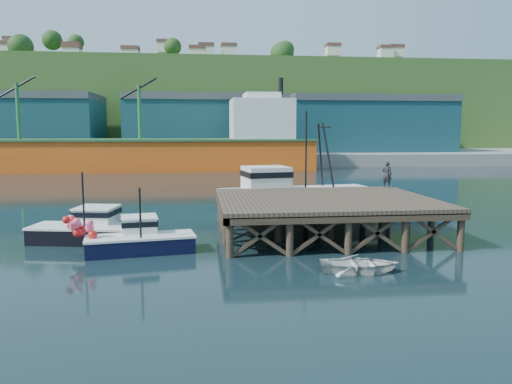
{
  "coord_description": "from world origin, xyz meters",
  "views": [
    {
      "loc": [
        -1.63,
        -27.45,
        5.93
      ],
      "look_at": [
        1.83,
        2.0,
        2.25
      ],
      "focal_mm": 35.0,
      "sensor_mm": 36.0,
      "label": 1
    }
  ],
  "objects": [
    {
      "name": "dockworker",
      "position": [
        10.9,
        4.4,
        3.01
      ],
      "size": [
        0.76,
        0.64,
        1.76
      ],
      "primitive_type": "imported",
      "rotation": [
        0.0,
        0.0,
        2.73
      ],
      "color": "black",
      "rests_on": "wharf"
    },
    {
      "name": "cargo_ship",
      "position": [
        -8.46,
        48.0,
        3.31
      ],
      "size": [
        55.5,
        10.0,
        13.75
      ],
      "color": "#F05B16",
      "rests_on": "ground"
    },
    {
      "name": "wharf",
      "position": [
        5.5,
        -0.19,
        1.94
      ],
      "size": [
        12.0,
        10.0,
        2.62
      ],
      "color": "brown",
      "rests_on": "ground"
    },
    {
      "name": "dinghy",
      "position": [
        5.05,
        -7.72,
        0.34
      ],
      "size": [
        3.61,
        2.8,
        0.69
      ],
      "primitive_type": "imported",
      "rotation": [
        0.0,
        0.0,
        1.44
      ],
      "color": "silver",
      "rests_on": "ground"
    },
    {
      "name": "warehouse_left",
      "position": [
        -35.0,
        65.0,
        6.5
      ],
      "size": [
        32.0,
        16.0,
        9.0
      ],
      "primitive_type": "cube",
      "color": "#194C53",
      "rests_on": "far_quay"
    },
    {
      "name": "far_quay",
      "position": [
        0.0,
        70.0,
        1.0
      ],
      "size": [
        160.0,
        40.0,
        2.0
      ],
      "primitive_type": "cube",
      "color": "gray",
      "rests_on": "ground"
    },
    {
      "name": "warehouse_right",
      "position": [
        30.0,
        65.0,
        6.5
      ],
      "size": [
        30.0,
        16.0,
        9.0
      ],
      "primitive_type": "cube",
      "color": "#194C53",
      "rests_on": "far_quay"
    },
    {
      "name": "boat_black",
      "position": [
        -7.34,
        -0.31,
        0.7
      ],
      "size": [
        6.46,
        5.37,
        3.8
      ],
      "rotation": [
        0.0,
        0.0,
        -0.19
      ],
      "color": "black",
      "rests_on": "ground"
    },
    {
      "name": "warehouse_mid",
      "position": [
        0.0,
        65.0,
        6.5
      ],
      "size": [
        28.0,
        16.0,
        9.0
      ],
      "primitive_type": "cube",
      "color": "#194C53",
      "rests_on": "far_quay"
    },
    {
      "name": "ground",
      "position": [
        0.0,
        0.0,
        0.0
      ],
      "size": [
        300.0,
        300.0,
        0.0
      ],
      "primitive_type": "plane",
      "color": "black",
      "rests_on": "ground"
    },
    {
      "name": "hillside",
      "position": [
        0.0,
        100.0,
        11.0
      ],
      "size": [
        220.0,
        50.0,
        22.0
      ],
      "primitive_type": "cube",
      "color": "#2D511E",
      "rests_on": "ground"
    },
    {
      "name": "trawler",
      "position": [
        5.13,
        6.5,
        1.49
      ],
      "size": [
        11.25,
        5.53,
        7.22
      ],
      "rotation": [
        0.0,
        0.0,
        0.16
      ],
      "color": "beige",
      "rests_on": "ground"
    },
    {
      "name": "boat_navy",
      "position": [
        -4.48,
        -3.01,
        0.65
      ],
      "size": [
        5.42,
        3.24,
        3.25
      ],
      "rotation": [
        0.0,
        0.0,
        0.16
      ],
      "color": "black",
      "rests_on": "ground"
    }
  ]
}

